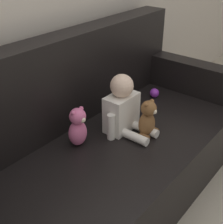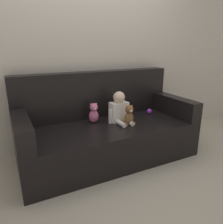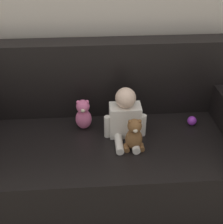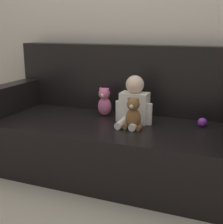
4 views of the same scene
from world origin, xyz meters
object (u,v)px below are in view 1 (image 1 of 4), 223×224
Objects in this scene: toy_ball at (154,93)px; person_baby at (123,108)px; teddy_bear_brown at (148,120)px; plush_toy_side at (78,127)px; couch at (101,151)px.

person_baby is at bearing -169.93° from toy_ball.
person_baby reaches higher than teddy_bear_brown.
toy_ball is at bearing -0.89° from plush_toy_side.
person_baby is 0.32m from plush_toy_side.
couch is 5.52× the size of person_baby.
person_baby is (0.17, -0.04, 0.26)m from couch.
couch is at bearing 165.85° from person_baby.
toy_ball is (0.48, 0.25, -0.08)m from teddy_bear_brown.
toy_ball is at bearing 27.36° from teddy_bear_brown.
teddy_bear_brown is at bearing -74.13° from person_baby.
plush_toy_side reaches higher than teddy_bear_brown.
teddy_bear_brown is (0.04, -0.16, -0.04)m from person_baby.
teddy_bear_brown is 0.43m from plush_toy_side.
person_baby is 0.17m from teddy_bear_brown.
person_baby reaches higher than plush_toy_side.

